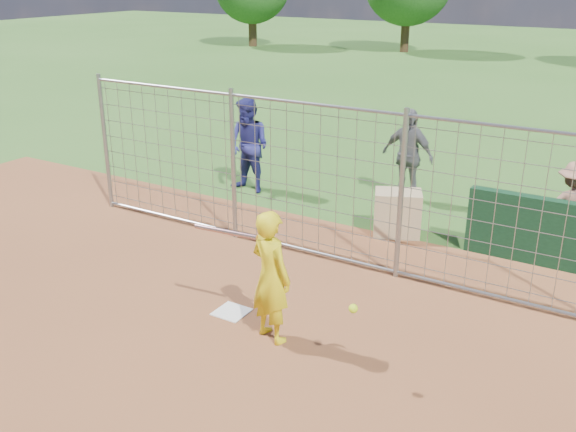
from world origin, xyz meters
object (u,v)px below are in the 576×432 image
Objects in this scene: batter at (271,277)px; equipment_bin at (397,213)px; bystander_c at (572,208)px; bystander_b at (407,156)px; bystander_a at (249,146)px.

equipment_bin is at bearing -73.99° from batter.
bystander_c is 2.82m from equipment_bin.
batter is 4.05m from equipment_bin.
bystander_b is at bearing 83.29° from equipment_bin.
batter is at bearing -48.11° from bystander_a.
bystander_c is (2.76, 4.74, -0.08)m from batter.
equipment_bin is (0.53, -1.74, -0.55)m from bystander_b.
batter reaches higher than bystander_c.
bystander_b is 1.90m from equipment_bin.
bystander_a reaches higher than bystander_c.
equipment_bin is (-2.70, -0.72, -0.38)m from bystander_c.
bystander_c is (6.27, 0.09, -0.20)m from bystander_a.
bystander_a is at bearing -151.30° from bystander_b.
batter is at bearing 44.84° from bystander_c.
bystander_c is at bearing -9.08° from bystander_b.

